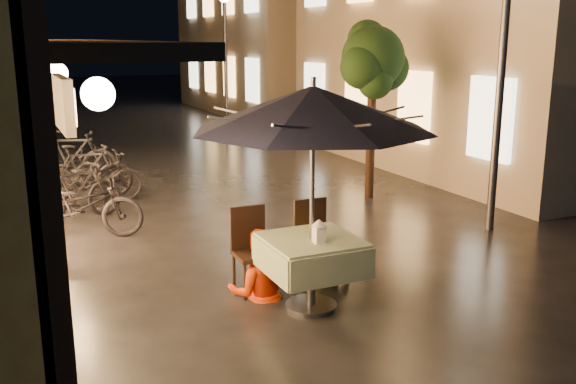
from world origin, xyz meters
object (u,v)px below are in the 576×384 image
streetlamp_near (504,32)px  bicycle_0 (81,206)px  cafe_table (312,256)px  person_orange (260,230)px  patio_umbrella (313,108)px  person_yellow (325,227)px  table_lantern (319,230)px

streetlamp_near → bicycle_0: 6.55m
cafe_table → person_orange: size_ratio=0.65×
cafe_table → patio_umbrella: bearing=45.0°
cafe_table → person_yellow: bearing=51.6°
table_lantern → bicycle_0: size_ratio=0.14×
table_lantern → person_orange: (-0.37, 0.71, -0.16)m
streetlamp_near → table_lantern: 4.56m
streetlamp_near → table_lantern: (-3.77, -1.62, -2.00)m
cafe_table → bicycle_0: 4.10m
bicycle_0 → patio_umbrella: bearing=-131.3°
streetlamp_near → person_yellow: size_ratio=3.09×
person_orange → person_yellow: (0.84, 0.05, -0.08)m
table_lantern → person_orange: bearing=117.4°
table_lantern → person_orange: 0.82m
cafe_table → table_lantern: (0.00, -0.16, 0.33)m
bicycle_0 → streetlamp_near: bearing=-90.0°
patio_umbrella → table_lantern: patio_umbrella is taller
streetlamp_near → patio_umbrella: (-3.77, -1.46, -0.77)m
patio_umbrella → bicycle_0: patio_umbrella is taller
patio_umbrella → person_orange: size_ratio=1.66×
table_lantern → bicycle_0: 4.27m
patio_umbrella → person_yellow: size_ratio=1.85×
person_yellow → bicycle_0: person_yellow is taller
cafe_table → table_lantern: table_lantern is taller
bicycle_0 → person_orange: bearing=-132.5°
person_orange → person_yellow: 0.85m
patio_umbrella → streetlamp_near: bearing=21.2°
person_orange → bicycle_0: (-1.53, 3.08, -0.30)m
table_lantern → streetlamp_near: bearing=23.3°
cafe_table → person_orange: (-0.37, 0.55, 0.18)m
streetlamp_near → patio_umbrella: size_ratio=1.68×
cafe_table → bicycle_0: size_ratio=0.56×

